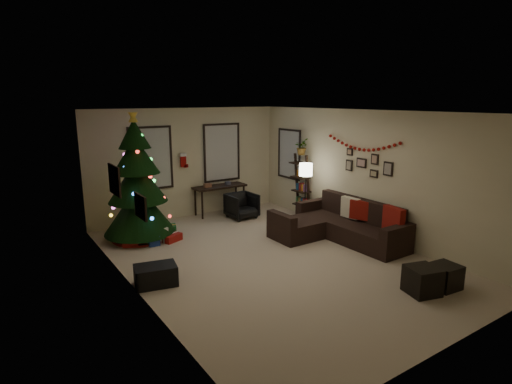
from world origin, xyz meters
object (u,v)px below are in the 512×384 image
Objects in this scene: desk at (220,189)px; bookshelf at (302,187)px; sofa at (338,226)px; christmas_tree at (138,186)px; desk_chair at (242,206)px.

bookshelf reaches higher than desk.
bookshelf is (0.44, 1.74, 0.50)m from sofa.
desk is (-1.12, 3.13, 0.38)m from sofa.
sofa is at bearing -70.33° from desk.
christmas_tree is 4.37× the size of desk_chair.
christmas_tree reaches higher than sofa.
desk_chair is at bearing -68.18° from desk.
desk reaches higher than desk_chair.
desk is 2.18× the size of desk_chair.
sofa is 1.89× the size of desk.
sofa is 2.62m from desk_chair.
sofa is at bearing -72.68° from desk_chair.
desk_chair is at bearing 109.10° from sofa.
christmas_tree is at bearing 170.80° from bookshelf.
desk_chair is (-0.86, 2.48, 0.04)m from sofa.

